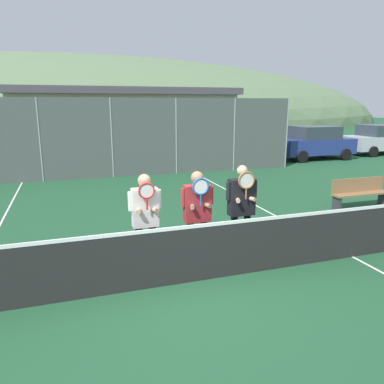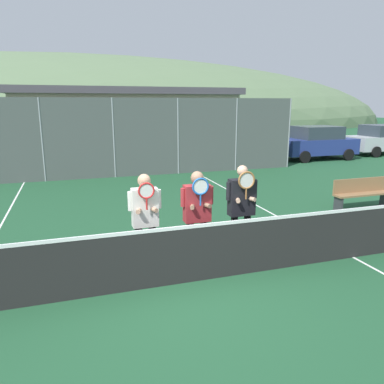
# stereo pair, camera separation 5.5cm
# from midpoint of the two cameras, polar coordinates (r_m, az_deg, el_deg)

# --- Properties ---
(ground_plane) EXTENTS (120.00, 120.00, 0.00)m
(ground_plane) POSITION_cam_midpoint_polar(r_m,az_deg,el_deg) (6.39, -1.26, -13.65)
(ground_plane) COLOR #1E4C2D
(hill_distant) EXTENTS (94.98, 52.77, 18.47)m
(hill_distant) POSITION_cam_midpoint_polar(r_m,az_deg,el_deg) (57.40, -17.06, 9.90)
(hill_distant) COLOR #5B7551
(hill_distant) RESTS_ON ground_plane
(clubhouse_building) EXTENTS (12.43, 5.50, 3.74)m
(clubhouse_building) POSITION_cam_midpoint_polar(r_m,az_deg,el_deg) (22.50, -10.24, 10.59)
(clubhouse_building) COLOR beige
(clubhouse_building) RESTS_ON ground_plane
(fence_back) EXTENTS (15.89, 0.06, 3.12)m
(fence_back) POSITION_cam_midpoint_polar(r_m,az_deg,el_deg) (15.18, -12.21, 8.00)
(fence_back) COLOR gray
(fence_back) RESTS_ON ground_plane
(tennis_net) EXTENTS (9.16, 0.09, 1.10)m
(tennis_net) POSITION_cam_midpoint_polar(r_m,az_deg,el_deg) (6.17, -1.29, -9.40)
(tennis_net) COLOR gray
(tennis_net) RESTS_ON ground_plane
(court_line_right_sideline) EXTENTS (0.05, 16.00, 0.01)m
(court_line_right_sideline) POSITION_cam_midpoint_polar(r_m,az_deg,el_deg) (10.27, 12.03, -3.33)
(court_line_right_sideline) COLOR white
(court_line_right_sideline) RESTS_ON ground_plane
(player_leftmost) EXTENTS (0.57, 0.34, 1.75)m
(player_leftmost) POSITION_cam_midpoint_polar(r_m,az_deg,el_deg) (6.46, -7.37, -3.48)
(player_leftmost) COLOR black
(player_leftmost) RESTS_ON ground_plane
(player_center_left) EXTENTS (0.61, 0.34, 1.75)m
(player_center_left) POSITION_cam_midpoint_polar(r_m,az_deg,el_deg) (6.67, 0.57, -2.71)
(player_center_left) COLOR #56565B
(player_center_left) RESTS_ON ground_plane
(player_center_right) EXTENTS (0.62, 0.34, 1.80)m
(player_center_right) POSITION_cam_midpoint_polar(r_m,az_deg,el_deg) (7.02, 7.33, -1.85)
(player_center_right) COLOR black
(player_center_right) RESTS_ON ground_plane
(car_left_of_center) EXTENTS (4.76, 2.04, 1.74)m
(car_left_of_center) POSITION_cam_midpoint_polar(r_m,az_deg,el_deg) (17.10, -10.34, 6.41)
(car_left_of_center) COLOR slate
(car_left_of_center) RESTS_ON ground_plane
(car_center) EXTENTS (4.11, 2.00, 1.84)m
(car_center) POSITION_cam_midpoint_polar(r_m,az_deg,el_deg) (18.71, 5.59, 7.26)
(car_center) COLOR #285638
(car_center) RESTS_ON ground_plane
(car_right_of_center) EXTENTS (4.06, 2.09, 1.74)m
(car_right_of_center) POSITION_cam_midpoint_polar(r_m,az_deg,el_deg) (21.00, 18.00, 7.22)
(car_right_of_center) COLOR navy
(car_right_of_center) RESTS_ON ground_plane
(car_far_right) EXTENTS (4.51, 2.07, 1.69)m
(car_far_right) POSITION_cam_midpoint_polar(r_m,az_deg,el_deg) (24.63, 26.90, 7.22)
(car_far_right) COLOR #B2B7BC
(car_far_right) RESTS_ON ground_plane
(bench_courtside) EXTENTS (1.77, 0.36, 0.85)m
(bench_courtside) POSITION_cam_midpoint_polar(r_m,az_deg,el_deg) (11.56, 24.07, 0.01)
(bench_courtside) COLOR olive
(bench_courtside) RESTS_ON ground_plane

